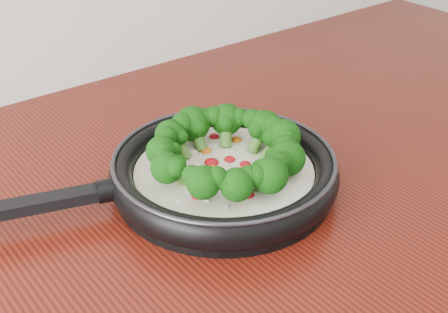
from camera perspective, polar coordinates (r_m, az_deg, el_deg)
skillet at (r=0.79m, az=-0.06°, el=-1.04°), size 0.49×0.38×0.09m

